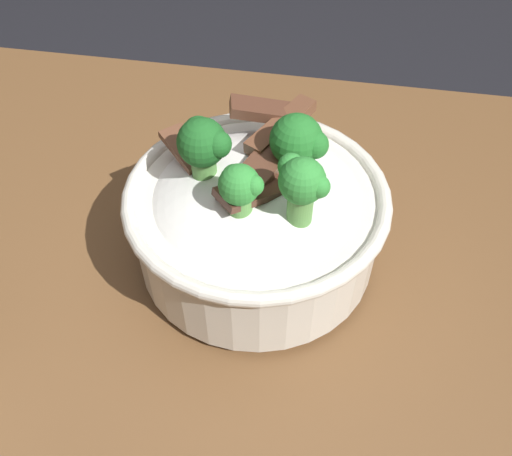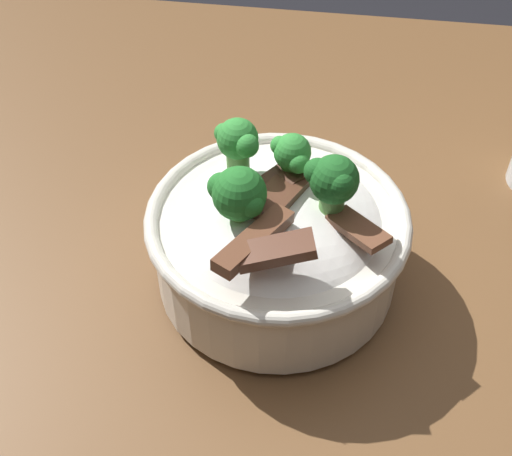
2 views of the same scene
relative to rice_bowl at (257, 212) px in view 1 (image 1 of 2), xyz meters
name	(u,v)px [view 1 (image 1 of 2)]	position (x,y,z in m)	size (l,w,h in m)	color
dining_table	(110,387)	(-0.13, -0.10, -0.17)	(1.25, 0.81, 0.78)	brown
rice_bowl	(257,212)	(0.00, 0.00, 0.00)	(0.22, 0.22, 0.15)	silver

